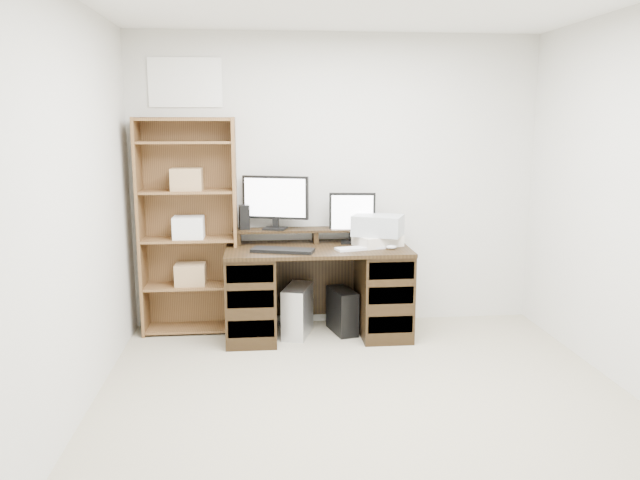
{
  "coord_description": "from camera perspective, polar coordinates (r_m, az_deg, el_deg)",
  "views": [
    {
      "loc": [
        -0.66,
        -3.35,
        1.77
      ],
      "look_at": [
        -0.2,
        1.43,
        0.85
      ],
      "focal_mm": 35.0,
      "sensor_mm": 36.0,
      "label": 1
    }
  ],
  "objects": [
    {
      "name": "speaker",
      "position": [
        5.28,
        -6.94,
        2.07
      ],
      "size": [
        0.09,
        0.09,
        0.21
      ],
      "primitive_type": "cube",
      "rotation": [
        0.0,
        0.0,
        0.17
      ],
      "color": "black",
      "rests_on": "riser_shelf"
    },
    {
      "name": "room",
      "position": [
        3.46,
        5.49,
        2.17
      ],
      "size": [
        3.54,
        4.04,
        2.54
      ],
      "color": "tan",
      "rests_on": "ground"
    },
    {
      "name": "mouse",
      "position": [
        5.07,
        6.55,
        -0.64
      ],
      "size": [
        0.09,
        0.06,
        0.03
      ],
      "primitive_type": "ellipsoid",
      "rotation": [
        0.0,
        0.0,
        -0.04
      ],
      "color": "silver",
      "rests_on": "desk"
    },
    {
      "name": "desk",
      "position": [
        5.2,
        -0.23,
        -4.55
      ],
      "size": [
        1.5,
        0.7,
        0.75
      ],
      "color": "black",
      "rests_on": "ground"
    },
    {
      "name": "tower_silver",
      "position": [
        5.25,
        -2.06,
        -6.47
      ],
      "size": [
        0.29,
        0.45,
        0.42
      ],
      "primitive_type": "cube",
      "rotation": [
        0.0,
        0.0,
        -0.28
      ],
      "color": "silver",
      "rests_on": "ground"
    },
    {
      "name": "riser_shelf",
      "position": [
        5.3,
        -0.44,
        0.78
      ],
      "size": [
        1.4,
        0.22,
        0.12
      ],
      "color": "black",
      "rests_on": "desk"
    },
    {
      "name": "basket",
      "position": [
        5.17,
        5.32,
        1.35
      ],
      "size": [
        0.47,
        0.41,
        0.17
      ],
      "primitive_type": "cube",
      "rotation": [
        0.0,
        0.0,
        -0.42
      ],
      "color": "#A5ABB0",
      "rests_on": "printer"
    },
    {
      "name": "keyboard_black",
      "position": [
        4.93,
        -3.43,
        -0.95
      ],
      "size": [
        0.52,
        0.3,
        0.03
      ],
      "primitive_type": "cube",
      "rotation": [
        0.0,
        0.0,
        -0.29
      ],
      "color": "black",
      "rests_on": "desk"
    },
    {
      "name": "monitor_small",
      "position": [
        5.27,
        2.96,
        2.23
      ],
      "size": [
        0.39,
        0.17,
        0.43
      ],
      "rotation": [
        0.0,
        0.0,
        -0.12
      ],
      "color": "black",
      "rests_on": "desk"
    },
    {
      "name": "bookshelf",
      "position": [
        5.31,
        -11.9,
        1.37
      ],
      "size": [
        0.8,
        0.3,
        1.8
      ],
      "color": "brown",
      "rests_on": "ground"
    },
    {
      "name": "printer",
      "position": [
        5.19,
        5.3,
        -0.04
      ],
      "size": [
        0.43,
        0.38,
        0.09
      ],
      "primitive_type": "cube",
      "rotation": [
        0.0,
        0.0,
        0.39
      ],
      "color": "beige",
      "rests_on": "desk"
    },
    {
      "name": "monitor_wide",
      "position": [
        5.25,
        -4.11,
        3.71
      ],
      "size": [
        0.55,
        0.22,
        0.45
      ],
      "rotation": [
        0.0,
        0.0,
        -0.32
      ],
      "color": "black",
      "rests_on": "riser_shelf"
    },
    {
      "name": "tower_black",
      "position": [
        5.32,
        2.04,
        -6.49
      ],
      "size": [
        0.24,
        0.4,
        0.37
      ],
      "rotation": [
        0.0,
        0.0,
        0.24
      ],
      "color": "black",
      "rests_on": "ground"
    },
    {
      "name": "keyboard_white",
      "position": [
        5.04,
        3.67,
        -0.75
      ],
      "size": [
        0.42,
        0.22,
        0.02
      ],
      "primitive_type": "cube",
      "rotation": [
        0.0,
        0.0,
        0.27
      ],
      "color": "silver",
      "rests_on": "desk"
    }
  ]
}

